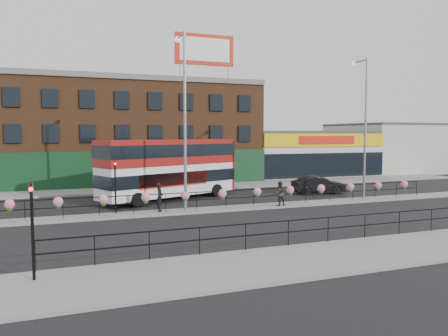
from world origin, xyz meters
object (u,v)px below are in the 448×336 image
object	(u,v)px
double_decker_bus	(170,163)
car	(318,185)
lamp_column_east	(363,116)
lamp_column_west	(184,105)
pedestrian_b	(279,193)
pedestrian_a	(160,197)

from	to	relation	value
double_decker_bus	car	xyz separation A→B (m)	(12.34, -1.04, -2.06)
double_decker_bus	lamp_column_east	distance (m)	14.72
double_decker_bus	lamp_column_west	world-z (taller)	lamp_column_west
double_decker_bus	lamp_column_east	world-z (taller)	lamp_column_east
lamp_column_west	lamp_column_east	size ratio (longest dim) A/B	1.08
double_decker_bus	lamp_column_west	bearing A→B (deg)	-94.28
car	pedestrian_b	bearing A→B (deg)	138.80
pedestrian_a	double_decker_bus	bearing A→B (deg)	0.64
car	double_decker_bus	bearing A→B (deg)	95.24
double_decker_bus	pedestrian_a	distance (m)	6.08
lamp_column_east	car	bearing A→B (deg)	101.54
pedestrian_a	lamp_column_east	xyz separation A→B (m)	(15.24, 0.04, 5.21)
pedestrian_a	lamp_column_west	world-z (taller)	lamp_column_west
lamp_column_east	pedestrian_a	bearing A→B (deg)	-179.83
double_decker_bus	lamp_column_west	xyz separation A→B (m)	(-0.40, -5.37, 3.95)
double_decker_bus	pedestrian_a	xyz separation A→B (m)	(-2.00, -5.47, -1.74)
car	lamp_column_east	bearing A→B (deg)	-158.42
car	pedestrian_a	bearing A→B (deg)	117.22
car	lamp_column_west	size ratio (longest dim) A/B	0.42
car	lamp_column_east	xyz separation A→B (m)	(0.90, -4.39, 5.52)
lamp_column_west	car	bearing A→B (deg)	18.78
lamp_column_west	lamp_column_east	xyz separation A→B (m)	(13.64, -0.06, -0.48)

